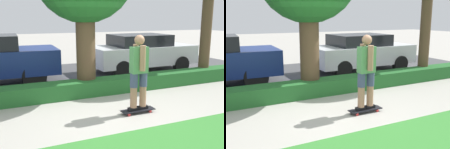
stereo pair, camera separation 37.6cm
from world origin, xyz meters
TOP-DOWN VIEW (x-y plane):
  - ground_plane at (0.00, 0.00)m, footprint 60.00×60.00m
  - street_asphalt at (0.00, 4.20)m, footprint 16.17×5.00m
  - hedge_row at (0.00, 1.60)m, footprint 16.17×0.60m
  - skateboard at (0.50, -0.19)m, footprint 0.80×0.24m
  - skater_person at (0.50, -0.19)m, footprint 0.50×0.43m
  - parked_car_middle at (2.93, 3.92)m, footprint 4.18×1.97m

SIDE VIEW (x-z plane):
  - ground_plane at x=0.00m, z-range 0.00..0.00m
  - street_asphalt at x=0.00m, z-range 0.00..0.01m
  - skateboard at x=0.50m, z-range 0.03..0.11m
  - hedge_row at x=0.00m, z-range 0.00..0.43m
  - parked_car_middle at x=2.93m, z-range 0.04..1.51m
  - skater_person at x=0.50m, z-range 0.14..1.83m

